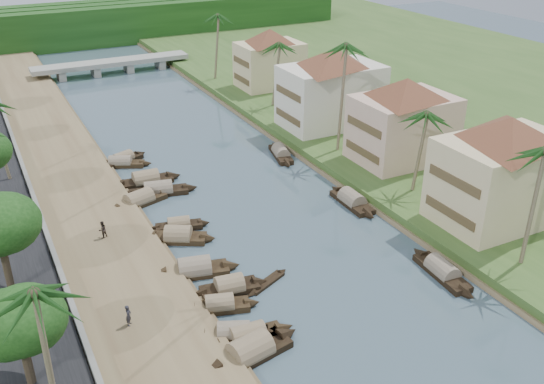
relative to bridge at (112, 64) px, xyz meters
name	(u,v)px	position (x,y,z in m)	size (l,w,h in m)	color
ground	(315,267)	(0.00, -72.00, -1.72)	(220.00, 220.00, 0.00)	#3E525E
left_bank	(82,208)	(-16.00, -52.00, -1.32)	(10.00, 180.00, 0.80)	brown
right_bank	(363,148)	(19.00, -52.00, -1.12)	(16.00, 180.00, 1.20)	#314E1F
retaining_wall	(37,208)	(-20.20, -52.00, -0.37)	(0.40, 180.00, 1.10)	slate
treeline	(79,25)	(0.00, 28.00, 2.28)	(120.00, 14.00, 8.00)	#12350E
bridge	(112,64)	(0.00, 0.00, 0.00)	(28.00, 4.00, 2.40)	gray
building_near	(504,169)	(18.99, -74.00, 4.66)	(14.85, 14.85, 10.20)	beige
building_mid	(404,119)	(19.99, -58.00, 4.41)	(14.11, 14.11, 9.70)	#D2AD94
building_far	(331,87)	(18.99, -44.00, 4.66)	(15.59, 15.59, 10.20)	beige
building_distant	(270,58)	(19.99, -24.00, 4.16)	(12.62, 12.62, 9.20)	beige
sampan_1	(250,352)	(-9.95, -79.76, -1.30)	(8.81, 3.53, 2.51)	black
sampan_2	(248,337)	(-9.38, -78.18, -1.31)	(7.49, 2.05, 1.99)	black
sampan_3	(234,334)	(-10.17, -77.41, -1.31)	(7.02, 4.19, 1.94)	black
sampan_4	(220,306)	(-9.77, -73.79, -1.32)	(6.68, 3.26, 1.91)	black
sampan_5	(230,287)	(-8.11, -71.91, -1.31)	(6.89, 2.50, 2.16)	black
sampan_6	(195,270)	(-9.74, -68.20, -1.30)	(8.32, 3.66, 2.40)	black
sampan_7	(179,225)	(-8.33, -60.11, -1.32)	(6.37, 2.67, 1.74)	black
sampan_8	(178,237)	(-9.13, -62.23, -1.31)	(7.17, 5.07, 2.25)	black
sampan_9	(159,191)	(-7.75, -51.82, -1.31)	(8.94, 3.55, 2.22)	black
sampan_10	(139,201)	(-10.31, -53.27, -1.30)	(8.46, 4.21, 2.28)	black
sampan_11	(146,180)	(-8.19, -48.63, -1.30)	(8.36, 2.29, 2.36)	black
sampan_12	(121,163)	(-9.48, -42.46, -1.32)	(7.55, 4.51, 1.88)	black
sampan_13	(123,159)	(-8.88, -41.49, -1.32)	(6.83, 3.86, 1.91)	black
sampan_14	(442,271)	(8.96, -78.05, -1.31)	(2.24, 8.66, 2.09)	black
sampan_15	(352,201)	(9.56, -63.48, -1.31)	(2.04, 8.36, 2.23)	black
sampan_16	(281,154)	(9.00, -48.59, -1.31)	(3.25, 8.33, 2.03)	black
canoe_1	(267,283)	(-4.86, -72.31, -1.62)	(5.07, 2.94, 0.84)	black
canoe_2	(127,184)	(-10.19, -47.95, -1.62)	(5.42, 2.78, 0.80)	black
palm_0	(544,153)	(15.00, -80.91, 9.50)	(3.20, 3.20, 11.82)	#76674F
palm_1	(422,116)	(16.00, -65.50, 7.65)	(3.20, 3.20, 9.90)	#76674F
palm_2	(343,48)	(15.00, -52.33, 11.88)	(3.20, 3.20, 14.31)	#76674F
palm_3	(274,46)	(16.00, -33.25, 8.26)	(3.20, 3.20, 10.51)	#76674F
palm_4	(33,296)	(-23.00, -81.58, 9.02)	(3.20, 3.20, 11.12)	#76674F
palm_7	(214,17)	(14.00, -15.68, 9.67)	(3.20, 3.20, 11.99)	#76674F
tree_1	(18,322)	(-24.00, -76.91, 4.40)	(5.04, 5.04, 6.86)	#4B3B2B
tree_6	(352,78)	(24.00, -41.41, 4.59)	(4.25, 4.25, 6.97)	#4B3B2B
person_near	(128,315)	(-16.77, -73.38, -0.07)	(0.62, 0.41, 1.70)	#292931
person_far	(102,230)	(-15.52, -59.78, -0.09)	(0.81, 0.63, 1.67)	#322923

